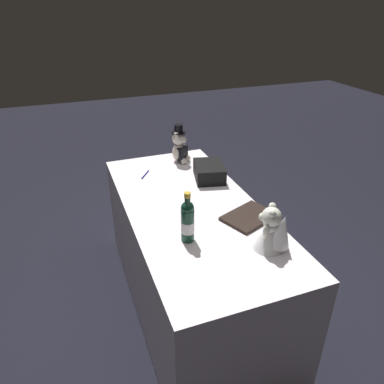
{
  "coord_description": "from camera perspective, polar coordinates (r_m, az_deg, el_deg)",
  "views": [
    {
      "loc": [
        -1.79,
        0.66,
        1.92
      ],
      "look_at": [
        0.0,
        0.0,
        0.89
      ],
      "focal_mm": 34.06,
      "sensor_mm": 36.0,
      "label": 1
    }
  ],
  "objects": [
    {
      "name": "ground_plane",
      "position": [
        2.7,
        0.0,
        -16.78
      ],
      "size": [
        12.0,
        12.0,
        0.0
      ],
      "primitive_type": "plane",
      "color": "black"
    },
    {
      "name": "teddy_bear_bride",
      "position": [
        1.86,
        12.6,
        -5.94
      ],
      "size": [
        0.2,
        0.22,
        0.24
      ],
      "color": "white",
      "rests_on": "reception_table"
    },
    {
      "name": "gift_case_black",
      "position": [
        2.54,
        2.71,
        3.24
      ],
      "size": [
        0.3,
        0.25,
        0.11
      ],
      "color": "black",
      "rests_on": "reception_table"
    },
    {
      "name": "champagne_bottle",
      "position": [
        1.86,
        -0.7,
        -4.51
      ],
      "size": [
        0.07,
        0.07,
        0.28
      ],
      "color": "#123927",
      "rests_on": "reception_table"
    },
    {
      "name": "reception_table",
      "position": [
        2.44,
        0.0,
        -10.25
      ],
      "size": [
        1.71,
        0.78,
        0.79
      ],
      "primitive_type": "cube",
      "color": "white",
      "rests_on": "ground_plane"
    },
    {
      "name": "signing_pen",
      "position": [
        2.62,
        -7.38,
        2.68
      ],
      "size": [
        0.12,
        0.09,
        0.01
      ],
      "color": "navy",
      "rests_on": "reception_table"
    },
    {
      "name": "teddy_bear_groom",
      "position": [
        2.78,
        -1.93,
        7.09
      ],
      "size": [
        0.14,
        0.14,
        0.29
      ],
      "color": "beige",
      "rests_on": "reception_table"
    },
    {
      "name": "guestbook",
      "position": [
        2.12,
        8.93,
        -3.84
      ],
      "size": [
        0.3,
        0.35,
        0.02
      ],
      "primitive_type": "cube",
      "rotation": [
        0.0,
        0.0,
        0.38
      ],
      "color": "black",
      "rests_on": "reception_table"
    }
  ]
}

